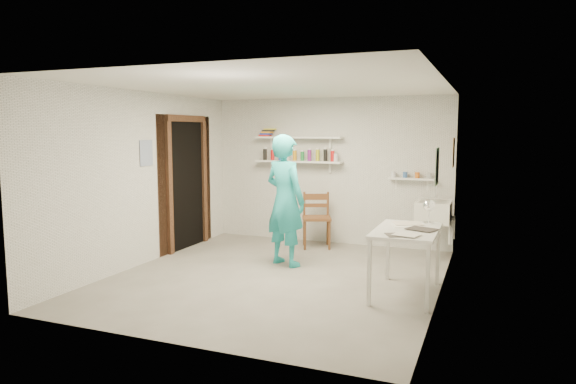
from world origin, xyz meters
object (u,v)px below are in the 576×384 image
at_px(wooden_chair, 317,218).
at_px(desk_lamp, 429,205).
at_px(wall_clock, 285,177).
at_px(man, 285,200).
at_px(work_table, 406,262).
at_px(belfast_sink, 434,211).

height_order(wooden_chair, desk_lamp, desk_lamp).
xyz_separation_m(wall_clock, wooden_chair, (0.15, 0.98, -0.73)).
relative_size(man, work_table, 1.59).
bearing_deg(wooden_chair, belfast_sink, -24.57).
bearing_deg(work_table, man, 157.77).
relative_size(man, desk_lamp, 12.73).
distance_m(wall_clock, work_table, 2.23).
distance_m(wooden_chair, work_table, 2.55).
height_order(work_table, desk_lamp, desk_lamp).
relative_size(belfast_sink, wooden_chair, 0.63).
xyz_separation_m(belfast_sink, wooden_chair, (-1.81, 0.09, -0.23)).
distance_m(wooden_chair, desk_lamp, 2.43).
xyz_separation_m(belfast_sink, work_table, (-0.11, -1.81, -0.32)).
bearing_deg(desk_lamp, wall_clock, 167.00).
xyz_separation_m(wall_clock, work_table, (1.85, -0.92, -0.83)).
bearing_deg(work_table, wooden_chair, 131.73).
bearing_deg(man, belfast_sink, -127.51).
relative_size(belfast_sink, desk_lamp, 4.22).
relative_size(man, wooden_chair, 1.91).
relative_size(wall_clock, wooden_chair, 0.34).
xyz_separation_m(work_table, desk_lamp, (0.19, 0.45, 0.60)).
relative_size(belfast_sink, work_table, 0.53).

